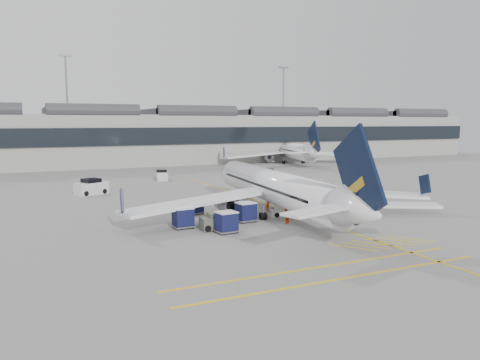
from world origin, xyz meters
name	(u,v)px	position (x,y,z in m)	size (l,w,h in m)	color
ground	(231,237)	(0.00, 0.00, 0.00)	(220.00, 220.00, 0.00)	gray
terminal	(99,137)	(0.00, 71.93, 6.14)	(200.00, 20.45, 12.40)	#9E9E99
light_masts	(82,101)	(-1.67, 86.00, 14.49)	(113.00, 0.60, 25.45)	slate
apron_markings	(277,207)	(10.00, 10.00, 0.01)	(0.25, 60.00, 0.01)	gold
airliner_main	(278,188)	(7.96, 6.27, 2.77)	(32.23, 35.38, 9.41)	white
airliner_far	(291,151)	(41.03, 58.06, 2.86)	(32.59, 36.02, 9.75)	white
belt_loader	(290,210)	(8.94, 5.38, 0.60)	(5.17, 3.36, 2.07)	beige
baggage_cart_a	(226,222)	(0.14, 1.35, 1.00)	(1.91, 1.63, 1.87)	gray
baggage_cart_b	(246,211)	(3.59, 4.68, 1.02)	(1.96, 1.68, 1.90)	gray
baggage_cart_c	(183,217)	(-2.67, 4.65, 1.01)	(1.89, 1.59, 1.89)	gray
baggage_cart_d	(195,206)	(0.49, 10.31, 0.85)	(1.85, 1.69, 1.59)	gray
ramp_agent_a	(268,203)	(7.96, 8.38, 0.87)	(0.64, 0.42, 1.75)	#EC530C
ramp_agent_b	(286,216)	(6.63, 2.34, 0.79)	(0.77, 0.60, 1.58)	#FA4D0D
pushback_tug	(216,222)	(-0.19, 2.99, 0.67)	(2.77, 1.81, 1.50)	#515447
safety_cone_nose	(220,197)	(6.66, 18.41, 0.23)	(0.33, 0.33, 0.46)	#F24C0A
safety_cone_engine	(345,212)	(14.37, 3.46, 0.27)	(0.39, 0.39, 0.54)	#F24C0A
service_van_left	(91,187)	(-7.42, 28.77, 0.93)	(4.54, 3.51, 2.09)	silver
service_van_mid	(161,175)	(5.01, 39.53, 0.79)	(2.19, 3.65, 1.77)	silver
service_van_right	(268,174)	(21.71, 33.63, 0.77)	(3.60, 3.49, 1.72)	silver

